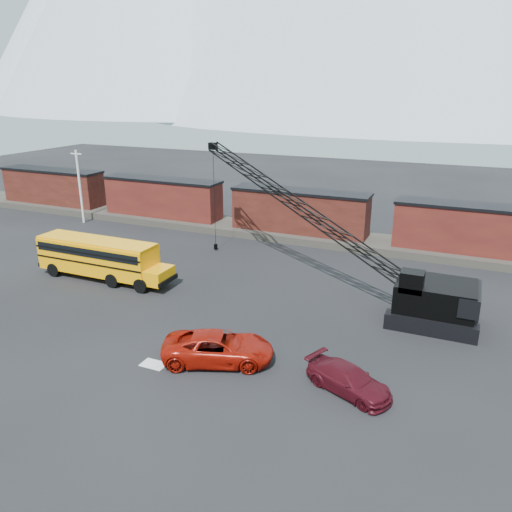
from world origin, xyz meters
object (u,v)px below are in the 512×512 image
(red_pickup, at_px, (218,348))
(school_bus, at_px, (101,257))
(crawler_crane, at_px, (298,206))
(maroon_suv, at_px, (349,380))

(red_pickup, bearing_deg, school_bus, 40.92)
(red_pickup, distance_m, crawler_crane, 14.47)
(red_pickup, bearing_deg, crawler_crane, -20.78)
(red_pickup, height_order, maroon_suv, red_pickup)
(red_pickup, relative_size, crawler_crane, 0.26)
(maroon_suv, bearing_deg, red_pickup, 113.55)
(school_bus, distance_m, red_pickup, 16.07)
(school_bus, distance_m, crawler_crane, 15.87)
(maroon_suv, bearing_deg, crawler_crane, 52.17)
(maroon_suv, height_order, crawler_crane, crawler_crane)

